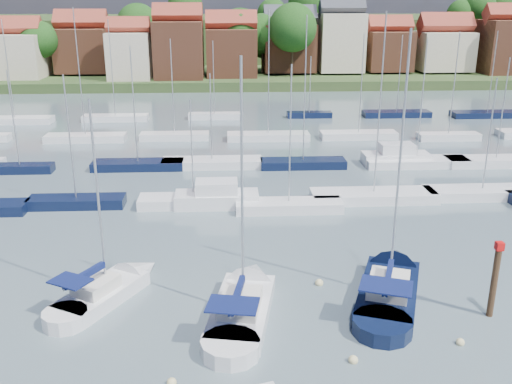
{
  "coord_description": "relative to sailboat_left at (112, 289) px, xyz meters",
  "views": [
    {
      "loc": [
        -4.45,
        -25.31,
        16.58
      ],
      "look_at": [
        -2.33,
        14.0,
        3.24
      ],
      "focal_mm": 40.0,
      "sensor_mm": 36.0,
      "label": 1
    }
  ],
  "objects": [
    {
      "name": "sailboat_left",
      "position": [
        0.0,
        0.0,
        0.0
      ],
      "size": [
        6.66,
        9.21,
        12.63
      ],
      "rotation": [
        0.0,
        0.0,
        1.05
      ],
      "color": "silver",
      "rests_on": "ground"
    },
    {
      "name": "sailboat_navy",
      "position": [
        16.68,
        -0.04,
        -0.01
      ],
      "size": [
        7.14,
        12.3,
        16.54
      ],
      "rotation": [
        0.0,
        0.0,
        1.21
      ],
      "color": "black",
      "rests_on": "ground"
    },
    {
      "name": "buoy_f",
      "position": [
        18.56,
        -6.16,
        -0.37
      ],
      "size": [
        0.44,
        0.44,
        0.44
      ],
      "primitive_type": "sphere",
      "color": "beige",
      "rests_on": "ground"
    },
    {
      "name": "sailboat_centre",
      "position": [
        7.81,
        -1.69,
        -0.01
      ],
      "size": [
        4.98,
        11.57,
        15.26
      ],
      "rotation": [
        0.0,
        0.0,
        1.39
      ],
      "color": "silver",
      "rests_on": "ground"
    },
    {
      "name": "buoy_e",
      "position": [
        12.43,
        0.55,
        -0.37
      ],
      "size": [
        0.51,
        0.51,
        0.51
      ],
      "primitive_type": "sphere",
      "color": "beige",
      "rests_on": "ground"
    },
    {
      "name": "buoy_c",
      "position": [
        6.39,
        -6.42,
        -0.37
      ],
      "size": [
        0.45,
        0.45,
        0.45
      ],
      "primitive_type": "sphere",
      "color": "#D85914",
      "rests_on": "ground"
    },
    {
      "name": "marina_field",
      "position": [
        13.24,
        30.01,
        0.06
      ],
      "size": [
        79.62,
        41.41,
        15.93
      ],
      "color": "silver",
      "rests_on": "ground"
    },
    {
      "name": "timber_piling",
      "position": [
        21.25,
        -3.55,
        0.95
      ],
      "size": [
        0.4,
        0.4,
        6.67
      ],
      "color": "#4C331E",
      "rests_on": "ground"
    },
    {
      "name": "ground",
      "position": [
        11.33,
        34.87,
        -0.37
      ],
      "size": [
        260.0,
        260.0,
        0.0
      ],
      "primitive_type": "plane",
      "color": "#475760",
      "rests_on": "ground"
    },
    {
      "name": "far_shore_town",
      "position": [
        13.56,
        127.53,
        4.24
      ],
      "size": [
        212.46,
        90.0,
        22.27
      ],
      "color": "#3C4924",
      "rests_on": "ground"
    },
    {
      "name": "buoy_d",
      "position": [
        12.81,
        -7.35,
        -0.37
      ],
      "size": [
        0.48,
        0.48,
        0.48
      ],
      "primitive_type": "sphere",
      "color": "beige",
      "rests_on": "ground"
    },
    {
      "name": "buoy_b",
      "position": [
        4.22,
        -8.59,
        -0.37
      ],
      "size": [
        0.46,
        0.46,
        0.46
      ],
      "primitive_type": "sphere",
      "color": "beige",
      "rests_on": "ground"
    }
  ]
}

